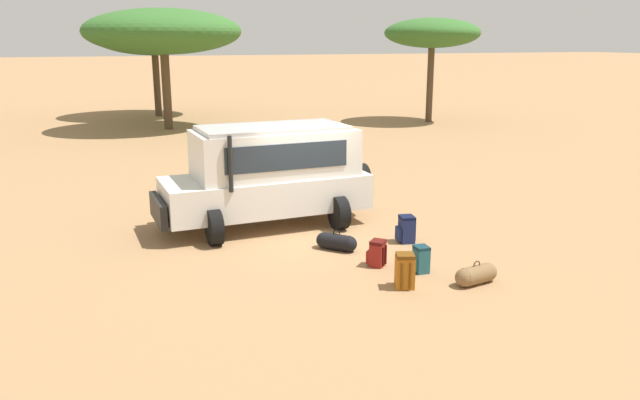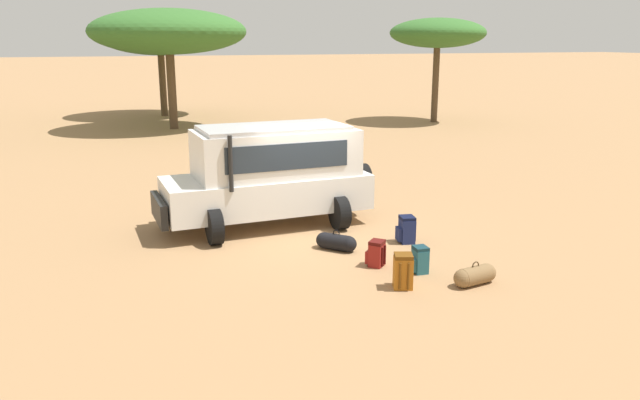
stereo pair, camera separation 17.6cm
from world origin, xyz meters
The scene contains 11 objects.
ground_plane centered at (0.00, 0.00, 0.00)m, with size 320.00×320.00×0.00m, color #9E754C.
safari_vehicle centered at (-0.73, 1.05, 1.29)m, with size 5.40×2.88×2.44m.
backpack_beside_front_wheel centered at (0.49, -2.46, 0.26)m, with size 0.44×0.44×0.53m.
backpack_cluster_center centered at (1.13, -3.08, 0.26)m, with size 0.38×0.32×0.53m.
backpack_near_rear_wheel centered at (1.75, -1.31, 0.29)m, with size 0.45×0.43×0.61m.
backpack_outermost centered at (0.47, -3.66, 0.32)m, with size 0.42×0.47×0.65m.
duffel_bag_low_black_case centered at (0.09, -1.26, 0.18)m, with size 0.75×0.78×0.45m.
duffel_bag_soft_canvas centered at (1.80, -3.98, 0.18)m, with size 0.93×0.45×0.46m.
acacia_tree_centre_back centered at (-0.91, 19.01, 4.77)m, with size 7.66×6.66×5.89m.
acacia_tree_right_mid centered at (-0.75, 24.84, 4.69)m, with size 7.14×6.40×5.90m.
acacia_tree_far_right centered at (12.88, 16.91, 4.70)m, with size 5.10×5.04×5.52m.
Camera 1 is at (-4.74, -13.16, 4.45)m, focal length 35.00 mm.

